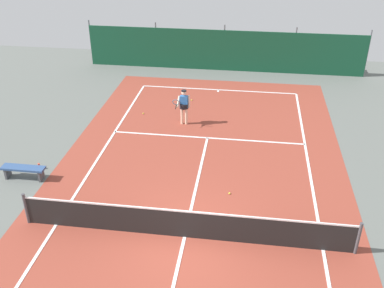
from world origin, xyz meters
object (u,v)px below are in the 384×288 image
tennis_player (184,105)px  courtside_bench (23,170)px  tennis_net (185,224)px  tennis_ball_near_player (230,193)px  tennis_ball_by_sideline (143,113)px  tennis_ball_midcourt (192,100)px  water_bottle (39,166)px

tennis_player → courtside_bench: tennis_player is taller
tennis_net → courtside_bench: (-6.31, 2.36, -0.14)m
tennis_ball_near_player → tennis_ball_by_sideline: 7.47m
courtside_bench → tennis_ball_near_player: bearing=0.4°
tennis_ball_near_player → tennis_net: bearing=-116.6°
tennis_ball_midcourt → water_bottle: (-4.84, -7.22, 0.09)m
tennis_net → tennis_ball_near_player: (1.21, 2.42, -0.48)m
tennis_ball_midcourt → tennis_ball_by_sideline: (-2.07, -1.90, 0.00)m
tennis_ball_near_player → water_bottle: size_ratio=0.28×
tennis_ball_midcourt → courtside_bench: size_ratio=0.04×
tennis_ball_by_sideline → courtside_bench: courtside_bench is taller
tennis_net → courtside_bench: 6.74m
tennis_player → tennis_ball_by_sideline: (-2.09, 0.77, -0.93)m
tennis_net → tennis_ball_midcourt: 10.36m
tennis_ball_midcourt → tennis_ball_by_sideline: bearing=-137.4°
water_bottle → courtside_bench: bearing=-108.9°
tennis_ball_midcourt → water_bottle: bearing=-123.8°
courtside_bench → water_bottle: 0.77m
tennis_ball_midcourt → tennis_ball_near_player: bearing=-72.7°
tennis_net → tennis_ball_midcourt: size_ratio=153.33×
tennis_net → water_bottle: tennis_net is taller
tennis_ball_by_sideline → water_bottle: (-2.77, -5.32, 0.09)m
tennis_player → courtside_bench: bearing=47.4°
tennis_net → courtside_bench: bearing=159.5°
courtside_bench → water_bottle: bearing=71.1°
courtside_bench → tennis_ball_midcourt: bearing=57.3°
tennis_ball_midcourt → water_bottle: 8.69m
tennis_ball_midcourt → tennis_ball_by_sideline: 2.81m
tennis_ball_near_player → courtside_bench: size_ratio=0.04×
tennis_ball_midcourt → tennis_player: bearing=-89.5°
tennis_ball_by_sideline → courtside_bench: size_ratio=0.04×
tennis_net → tennis_ball_by_sideline: 9.01m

